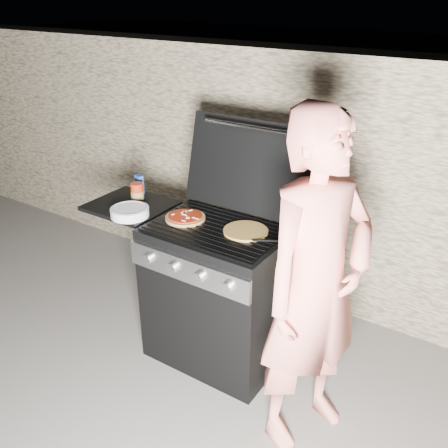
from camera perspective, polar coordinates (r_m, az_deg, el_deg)
The scene contains 10 objects.
ground at distance 3.37m, azimuth -0.73°, elevation -14.50°, with size 50.00×50.00×0.00m, color #605954.
stone_wall at distance 3.71m, azimuth 8.33°, elevation 5.38°, with size 8.00×0.35×1.80m, color tan.
gas_grill at distance 3.22m, azimuth -4.50°, elevation -6.67°, with size 1.34×0.79×0.91m, color black, non-canonical shape.
pizza_topped at distance 2.98m, azimuth -4.45°, elevation 0.80°, with size 0.24×0.24×0.03m, color #AF7141, non-canonical shape.
pizza_plain at distance 2.82m, azimuth 2.49°, elevation -0.80°, with size 0.25×0.25×0.01m, color tan.
sauce_jar at distance 3.26m, azimuth -9.89°, elevation 3.57°, with size 0.08×0.08×0.13m, color #A82910.
blue_carton at distance 3.39m, azimuth -9.64°, elevation 4.46°, with size 0.06×0.03×0.13m, color #264596.
plate_stack at distance 3.08m, azimuth -10.72°, elevation 1.36°, with size 0.23×0.23×0.05m, color white.
person at distance 2.43m, azimuth 10.45°, elevation -7.17°, with size 0.64×0.42×1.75m, color #DD7666.
tongs at distance 2.64m, azimuth 7.38°, elevation -1.91°, with size 0.01×0.01×0.49m, color black.
Camera 1 is at (1.45, -2.12, 2.18)m, focal length 40.00 mm.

